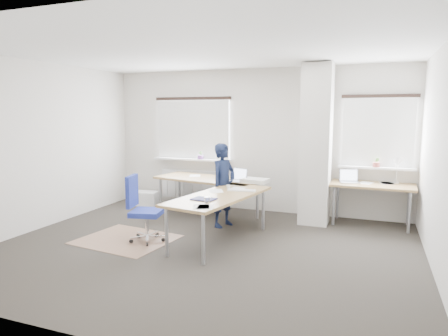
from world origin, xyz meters
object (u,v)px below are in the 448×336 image
at_px(desk_main, 216,188).
at_px(desk_side, 372,186).
at_px(person, 224,185).
at_px(task_chair, 145,223).

xyz_separation_m(desk_main, desk_side, (2.47, 1.11, -0.01)).
height_order(desk_main, person, person).
height_order(desk_main, task_chair, task_chair).
xyz_separation_m(desk_side, person, (-2.39, -0.96, 0.03)).
bearing_deg(desk_side, person, -155.42).
relative_size(desk_main, task_chair, 2.93).
distance_m(desk_side, person, 2.57).
relative_size(task_chair, person, 0.71).
relative_size(desk_side, person, 1.00).
xyz_separation_m(desk_main, task_chair, (-0.76, -1.05, -0.41)).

